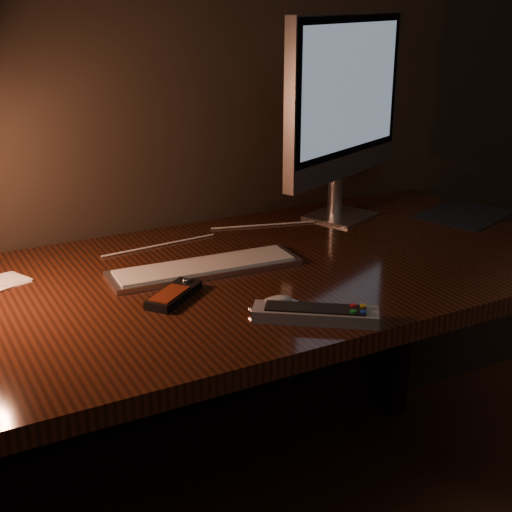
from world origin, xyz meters
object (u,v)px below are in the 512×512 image
monitor (346,101)px  media_remote (174,294)px  desk (222,315)px  keyboard (205,267)px  mouse (274,306)px  tv_remote (315,314)px

monitor → media_remote: bearing=-177.3°
desk → keyboard: keyboard is taller
keyboard → media_remote: media_remote is taller
desk → monitor: 0.64m
monitor → mouse: size_ratio=5.80×
keyboard → media_remote: bearing=-133.1°
mouse → monitor: bearing=26.5°
desk → keyboard: (-0.05, -0.03, 0.14)m
desk → monitor: monitor is taller
desk → monitor: size_ratio=3.07×
media_remote → tv_remote: bearing=-86.3°
keyboard → tv_remote: tv_remote is taller
monitor → mouse: monitor is taller
keyboard → desk: bearing=30.3°
monitor → desk: bearing=176.6°
desk → monitor: (0.43, 0.16, 0.44)m
monitor → keyboard: bearing=177.4°
keyboard → media_remote: 0.16m
keyboard → mouse: mouse is taller
monitor → media_remote: monitor is taller
monitor → media_remote: size_ratio=3.64×
keyboard → mouse: bearing=-79.9°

